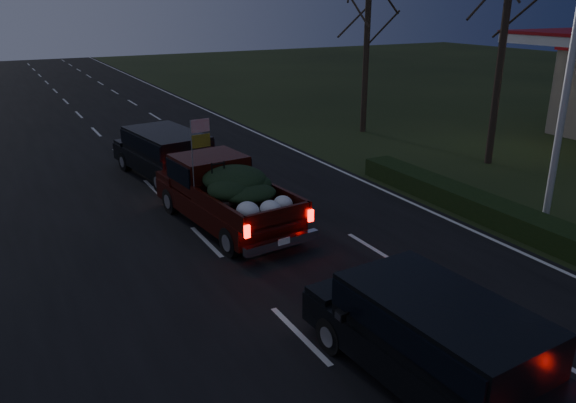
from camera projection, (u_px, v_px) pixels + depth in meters
name	position (u px, v px, depth m)	size (l,w,h in m)	color
ground	(300.00, 336.00, 10.66)	(120.00, 120.00, 0.00)	black
road_asphalt	(300.00, 335.00, 10.66)	(14.00, 120.00, 0.02)	black
hedge_row	(479.00, 206.00, 16.54)	(1.00, 10.00, 0.60)	black
bare_tree_far	(368.00, 19.00, 25.65)	(3.60, 3.60, 7.00)	black
pickup_truck	(225.00, 190.00, 15.60)	(2.54, 5.46, 2.77)	#330B07
lead_suv	(165.00, 149.00, 19.87)	(2.65, 5.05, 1.39)	black
rear_suv	(435.00, 333.00, 8.97)	(2.30, 4.67, 1.31)	black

